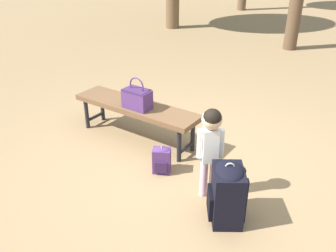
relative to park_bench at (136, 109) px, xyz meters
The scene contains 6 objects.
ground_plane 0.92m from the park_bench, ahead, with size 40.00×40.00×0.00m, color #8C704C.
park_bench is the anchor object (origin of this frame).
handbag 0.21m from the park_bench, 22.82° to the right, with size 0.36×0.26×0.37m.
child_standing 1.35m from the park_bench, ahead, with size 0.18×0.21×0.90m.
backpack_large 1.68m from the park_bench, ahead, with size 0.42×0.41×0.57m.
backpack_small 0.81m from the park_bench, 14.55° to the right, with size 0.22×0.22×0.31m.
Camera 1 is at (2.47, -2.20, 2.17)m, focal length 39.01 mm.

